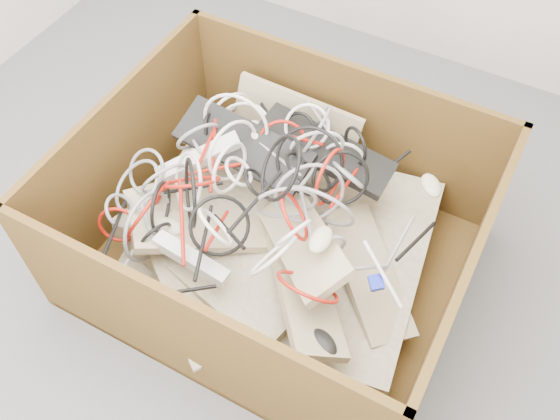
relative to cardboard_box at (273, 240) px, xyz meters
The scene contains 8 objects.
ground 0.23m from the cardboard_box, 142.38° to the right, with size 3.00×3.00×0.00m, color #575759.
cardboard_box is the anchor object (origin of this frame).
keyboard_pile 0.13m from the cardboard_box, 138.35° to the right, with size 1.07×0.99×0.35m.
mice_scatter 0.22m from the cardboard_box, ahead, with size 0.93×0.73×0.21m.
power_strip_left 0.38m from the cardboard_box, behind, with size 0.29×0.05×0.04m, color silver.
power_strip_right 0.37m from the cardboard_box, 113.16° to the right, with size 0.25×0.05×0.04m, color silver.
vga_plug 0.47m from the cardboard_box, 15.68° to the right, with size 0.04×0.04×0.02m, color #0C1DBD.
cable_tangle 0.28m from the cardboard_box, behind, with size 1.05×0.88×0.49m.
Camera 1 is at (0.74, -0.93, 1.91)m, focal length 39.64 mm.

